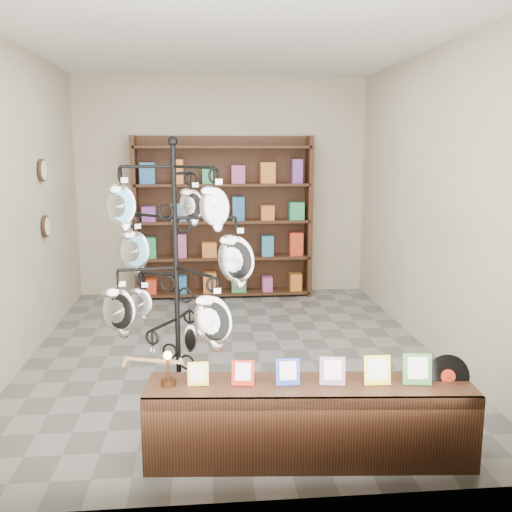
% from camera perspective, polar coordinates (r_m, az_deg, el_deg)
% --- Properties ---
extents(ground, '(5.00, 5.00, 0.00)m').
position_cam_1_polar(ground, '(5.85, -2.31, -9.56)').
color(ground, slate).
rests_on(ground, ground).
extents(room_envelope, '(5.00, 5.00, 5.00)m').
position_cam_1_polar(room_envelope, '(5.50, -2.45, 8.87)').
color(room_envelope, '#C0B59A').
rests_on(room_envelope, ground).
extents(display_tree, '(1.14, 1.14, 2.11)m').
position_cam_1_polar(display_tree, '(3.93, -8.00, -1.24)').
color(display_tree, black).
rests_on(display_tree, ground).
extents(front_shelf, '(2.14, 0.60, 0.75)m').
position_cam_1_polar(front_shelf, '(3.90, 5.34, -16.12)').
color(front_shelf, black).
rests_on(front_shelf, ground).
extents(back_shelving, '(2.42, 0.36, 2.20)m').
position_cam_1_polar(back_shelving, '(7.85, -3.27, 3.35)').
color(back_shelving, black).
rests_on(back_shelving, ground).
extents(wall_clocks, '(0.03, 0.24, 0.84)m').
position_cam_1_polar(wall_clocks, '(6.53, -20.43, 5.40)').
color(wall_clocks, black).
rests_on(wall_clocks, ground).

